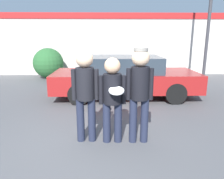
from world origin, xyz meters
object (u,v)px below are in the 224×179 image
at_px(person_left, 85,88).
at_px(parked_car_near, 124,76).
at_px(person_right, 140,87).
at_px(shrub, 48,63).
at_px(person_middle_with_frisbee, 112,94).

distance_m(person_left, parked_car_near, 3.35).
bearing_deg(person_right, shrub, 116.88).
bearing_deg(person_middle_with_frisbee, parked_car_near, 81.23).
xyz_separation_m(parked_car_near, shrub, (-3.43, 3.54, 0.03)).
bearing_deg(person_middle_with_frisbee, shrub, 113.40).
height_order(person_left, shrub, person_left).
bearing_deg(shrub, person_middle_with_frisbee, -66.60).
bearing_deg(person_middle_with_frisbee, person_right, -1.11).
relative_size(parked_car_near, shrub, 3.25).
bearing_deg(shrub, person_left, -70.17).
bearing_deg(parked_car_near, person_right, -89.84).
distance_m(person_right, parked_car_near, 3.27).
xyz_separation_m(person_right, shrub, (-3.44, 6.79, -0.38)).
relative_size(person_middle_with_frisbee, parked_car_near, 0.35).
bearing_deg(person_right, person_left, 176.11).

